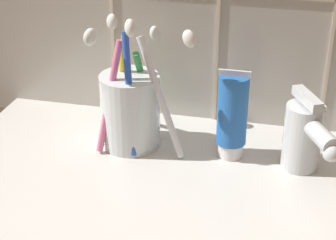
{
  "coord_description": "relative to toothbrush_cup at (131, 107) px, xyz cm",
  "views": [
    {
      "loc": [
        12.2,
        -56.14,
        40.56
      ],
      "look_at": [
        -1.93,
        3.59,
        9.16
      ],
      "focal_mm": 60.0,
      "sensor_mm": 36.0,
      "label": 1
    }
  ],
  "objects": [
    {
      "name": "sink_counter",
      "position": [
        8.38,
        -8.96,
        -6.71
      ],
      "size": [
        62.06,
        39.33,
        2.0
      ],
      "primitive_type": "cube",
      "color": "silver",
      "rests_on": "ground"
    },
    {
      "name": "toothbrush_cup",
      "position": [
        0.0,
        0.0,
        0.0
      ],
      "size": [
        14.26,
        12.85,
        19.15
      ],
      "color": "silver",
      "rests_on": "sink_counter"
    },
    {
      "name": "toothpaste_tube",
      "position": [
        13.74,
        0.03,
        0.32
      ],
      "size": [
        4.13,
        3.93,
        12.28
      ],
      "color": "white",
      "rests_on": "sink_counter"
    },
    {
      "name": "sink_faucet",
      "position": [
        23.17,
        -1.26,
        -0.79
      ],
      "size": [
        6.66,
        10.43,
        10.27
      ],
      "rotation": [
        0.0,
        0.0,
        -1.11
      ],
      "color": "silver",
      "rests_on": "sink_counter"
    }
  ]
}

